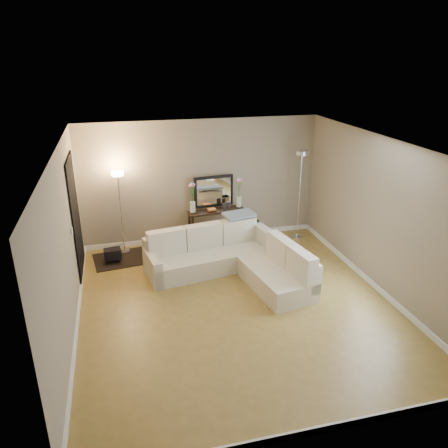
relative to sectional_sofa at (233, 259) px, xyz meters
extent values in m
cube|color=olive|center=(-0.22, -1.02, -0.31)|extent=(5.00, 5.50, 0.01)
cube|color=white|center=(-0.22, -1.02, 2.30)|extent=(5.00, 5.50, 0.01)
cube|color=gray|center=(-0.22, 1.74, 0.99)|extent=(5.00, 0.02, 2.60)
cube|color=gray|center=(-0.22, -3.78, 0.99)|extent=(5.00, 0.02, 2.60)
cube|color=gray|center=(-2.73, -1.02, 0.99)|extent=(0.02, 5.50, 2.60)
cube|color=gray|center=(2.29, -1.02, 0.99)|extent=(0.02, 5.50, 2.60)
cube|color=white|center=(-0.22, 1.72, -0.26)|extent=(5.00, 0.03, 0.10)
cube|color=white|center=(-0.22, -3.75, -0.26)|extent=(5.00, 0.03, 0.10)
cube|color=white|center=(-2.71, -1.02, -0.26)|extent=(0.03, 5.50, 0.10)
cube|color=white|center=(2.26, -1.02, -0.26)|extent=(0.03, 5.50, 0.10)
cube|color=black|center=(-2.70, 0.68, 0.79)|extent=(0.02, 1.20, 2.20)
cube|color=white|center=(-2.70, -0.17, 0.89)|extent=(0.02, 0.08, 0.12)
cube|color=beige|center=(-0.36, 0.29, -0.13)|extent=(2.47, 1.20, 0.36)
cube|color=beige|center=(-0.41, 0.61, 0.13)|extent=(2.36, 0.57, 0.51)
cube|color=beige|center=(-1.46, 0.11, -0.06)|extent=(0.30, 0.83, 0.51)
cube|color=beige|center=(0.59, -0.70, -0.13)|extent=(1.05, 1.57, 0.36)
cube|color=beige|center=(0.84, -0.24, 0.13)|extent=(0.56, 2.27, 0.51)
cube|color=beige|center=(-1.16, 0.38, 0.29)|extent=(0.73, 0.32, 0.47)
cube|color=beige|center=(-0.44, 0.50, 0.29)|extent=(0.73, 0.32, 0.47)
cube|color=beige|center=(0.28, 0.62, 0.29)|extent=(0.73, 0.32, 0.47)
cube|color=beige|center=(0.76, -0.40, 0.29)|extent=(0.31, 0.68, 0.47)
cube|color=beige|center=(0.87, -1.07, 0.29)|extent=(0.31, 0.68, 0.47)
cube|color=gray|center=(0.31, 0.66, 0.60)|extent=(0.66, 0.47, 0.08)
cube|color=black|center=(0.03, 1.45, 0.42)|extent=(1.24, 0.45, 0.04)
cube|color=black|center=(-0.51, 1.27, 0.04)|extent=(0.05, 0.05, 0.71)
cube|color=black|center=(-0.54, 1.52, 0.04)|extent=(0.05, 0.05, 0.71)
cube|color=black|center=(0.60, 1.38, 0.04)|extent=(0.05, 0.05, 0.71)
cube|color=black|center=(0.57, 1.64, 0.04)|extent=(0.05, 0.05, 0.71)
cube|color=black|center=(0.03, 1.45, -0.14)|extent=(1.16, 0.42, 0.03)
cube|color=#BF3333|center=(-0.46, 1.40, -0.04)|extent=(0.04, 0.15, 0.18)
cube|color=#3359A5|center=(-0.43, 1.41, -0.03)|extent=(0.05, 0.15, 0.20)
cube|color=gold|center=(-0.38, 1.41, -0.02)|extent=(0.05, 0.15, 0.21)
cube|color=#3F7F4C|center=(-0.33, 1.42, -0.04)|extent=(0.06, 0.15, 0.18)
cube|color=#994C99|center=(-0.29, 1.42, -0.03)|extent=(0.04, 0.15, 0.20)
cube|color=orange|center=(-0.25, 1.42, -0.02)|extent=(0.05, 0.15, 0.21)
cube|color=#262626|center=(-0.21, 1.43, -0.04)|extent=(0.05, 0.15, 0.18)
cube|color=#4C99B2|center=(-0.16, 1.43, -0.03)|extent=(0.06, 0.15, 0.20)
cube|color=#B2A58C|center=(-0.12, 1.44, -0.02)|extent=(0.04, 0.15, 0.21)
cube|color=brown|center=(-0.08, 1.44, -0.04)|extent=(0.05, 0.15, 0.18)
cube|color=navy|center=(-0.04, 1.45, -0.03)|extent=(0.05, 0.15, 0.20)
cube|color=gold|center=(0.01, 1.45, -0.02)|extent=(0.06, 0.15, 0.21)
cube|color=black|center=(0.01, 1.60, 0.80)|extent=(0.86, 0.13, 0.67)
cube|color=white|center=(0.01, 1.58, 0.80)|extent=(0.74, 0.09, 0.56)
cube|color=orange|center=(-0.08, 1.41, 0.48)|extent=(0.18, 0.13, 0.04)
cube|color=black|center=(0.20, 1.42, 0.52)|extent=(0.09, 0.03, 0.12)
cube|color=black|center=(0.31, 1.43, 0.51)|extent=(0.08, 0.03, 0.10)
cylinder|color=silver|center=(-0.48, 1.39, 0.57)|extent=(0.12, 0.12, 0.22)
cylinder|color=#38722D|center=(-0.50, 1.39, 0.83)|extent=(0.09, 0.02, 0.38)
sphere|color=#E5598C|center=(-0.52, 1.39, 1.03)|extent=(0.07, 0.07, 0.07)
cylinder|color=#38722D|center=(-0.49, 1.39, 0.84)|extent=(0.05, 0.01, 0.41)
sphere|color=white|center=(-0.50, 1.39, 1.04)|extent=(0.07, 0.07, 0.07)
cylinder|color=#38722D|center=(-0.48, 1.39, 0.85)|extent=(0.01, 0.01, 0.43)
sphere|color=#598CE5|center=(-0.48, 1.39, 1.06)|extent=(0.07, 0.07, 0.07)
cylinder|color=#38722D|center=(-0.47, 1.39, 0.83)|extent=(0.05, 0.01, 0.39)
sphere|color=#E58C4C|center=(-0.46, 1.39, 1.03)|extent=(0.07, 0.07, 0.07)
cylinder|color=#38722D|center=(-0.46, 1.39, 0.84)|extent=(0.10, 0.02, 0.40)
sphere|color=#D866B2|center=(-0.44, 1.40, 1.04)|extent=(0.07, 0.07, 0.07)
cylinder|color=silver|center=(0.54, 1.50, 0.57)|extent=(0.12, 0.12, 0.22)
cylinder|color=#38722D|center=(0.52, 1.50, 0.83)|extent=(0.09, 0.02, 0.38)
sphere|color=#E5598C|center=(0.50, 1.50, 1.03)|extent=(0.07, 0.07, 0.07)
cylinder|color=#38722D|center=(0.53, 1.50, 0.84)|extent=(0.05, 0.01, 0.41)
sphere|color=white|center=(0.52, 1.50, 1.04)|extent=(0.07, 0.07, 0.07)
cylinder|color=#38722D|center=(0.54, 1.50, 0.85)|extent=(0.01, 0.01, 0.43)
sphere|color=#598CE5|center=(0.54, 1.50, 1.06)|extent=(0.07, 0.07, 0.07)
cylinder|color=#38722D|center=(0.55, 1.50, 0.83)|extent=(0.05, 0.01, 0.39)
sphere|color=#E58C4C|center=(0.56, 1.50, 1.03)|extent=(0.07, 0.07, 0.07)
cylinder|color=#38722D|center=(0.55, 1.50, 0.84)|extent=(0.10, 0.02, 0.40)
sphere|color=#D866B2|center=(0.57, 1.50, 1.04)|extent=(0.07, 0.07, 0.07)
cylinder|color=silver|center=(-1.92, 1.46, -0.30)|extent=(0.25, 0.25, 0.03)
cylinder|color=silver|center=(-1.92, 1.46, 0.51)|extent=(0.03, 0.03, 1.62)
cylinder|color=#FFBF72|center=(-1.92, 1.46, 1.35)|extent=(0.27, 0.27, 0.07)
cylinder|color=silver|center=(1.82, 1.28, -0.29)|extent=(0.31, 0.31, 0.03)
cylinder|color=silver|center=(1.82, 1.28, 0.63)|extent=(0.03, 0.03, 1.85)
cylinder|color=silver|center=(1.82, 1.28, 1.60)|extent=(0.33, 0.33, 0.08)
cube|color=black|center=(-1.96, 1.13, -0.30)|extent=(1.21, 0.97, 0.01)
cube|color=black|center=(-2.15, 1.02, -0.12)|extent=(0.34, 0.26, 0.20)
camera|label=1|loc=(-1.92, -6.95, 3.56)|focal=35.00mm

